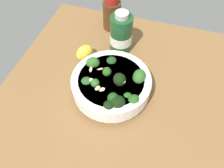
{
  "coord_description": "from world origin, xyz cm",
  "views": [
    {
      "loc": [
        11.66,
        -41.4,
        55.45
      ],
      "look_at": [
        0.23,
        -4.1,
        4.0
      ],
      "focal_mm": 36.23,
      "sensor_mm": 36.0,
      "label": 1
    }
  ],
  "objects_px": {
    "lemon_wedge": "(85,53)",
    "bowl_of_broccoli": "(112,84)",
    "bottle_short": "(112,14)",
    "bottle_tall": "(121,34)"
  },
  "relations": [
    {
      "from": "lemon_wedge",
      "to": "bowl_of_broccoli",
      "type": "bearing_deg",
      "value": -40.52
    },
    {
      "from": "lemon_wedge",
      "to": "bottle_short",
      "type": "bearing_deg",
      "value": 78.55
    },
    {
      "from": "bowl_of_broccoli",
      "to": "bottle_short",
      "type": "xyz_separation_m",
      "value": [
        -0.09,
        0.29,
        0.02
      ]
    },
    {
      "from": "bottle_short",
      "to": "bottle_tall",
      "type": "bearing_deg",
      "value": -58.38
    },
    {
      "from": "bottle_tall",
      "to": "bottle_short",
      "type": "relative_size",
      "value": 1.14
    },
    {
      "from": "lemon_wedge",
      "to": "bottle_short",
      "type": "distance_m",
      "value": 0.19
    },
    {
      "from": "bottle_tall",
      "to": "bottle_short",
      "type": "xyz_separation_m",
      "value": [
        -0.06,
        0.1,
        -0.0
      ]
    },
    {
      "from": "bowl_of_broccoli",
      "to": "bottle_tall",
      "type": "bearing_deg",
      "value": 98.39
    },
    {
      "from": "lemon_wedge",
      "to": "bottle_tall",
      "type": "height_order",
      "value": "bottle_tall"
    },
    {
      "from": "lemon_wedge",
      "to": "bottle_short",
      "type": "height_order",
      "value": "bottle_short"
    }
  ]
}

